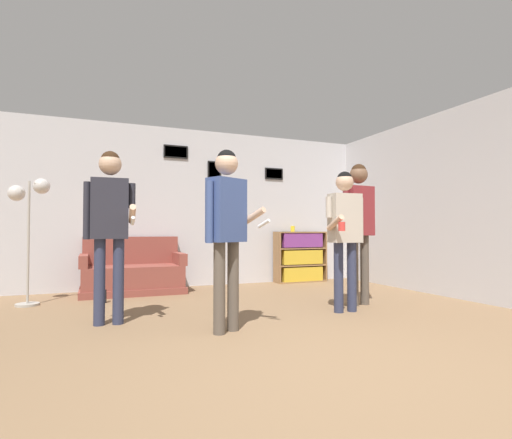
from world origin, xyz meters
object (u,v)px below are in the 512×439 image
Objects in this scene: floor_lamp at (29,206)px; person_player_foreground_center at (227,219)px; couch at (133,274)px; bottle_on_floor at (104,295)px; person_spectator_near_bookshelf at (359,217)px; person_player_foreground_left at (110,216)px; drinking_cup at (293,229)px; person_watcher_holding_cup at (345,226)px; bookshelf at (300,257)px.

floor_lamp is 2.94m from person_player_foreground_center.
person_player_foreground_center is at bearing -77.82° from couch.
floor_lamp reaches higher than bottle_on_floor.
person_player_foreground_left is at bearing 178.78° from person_spectator_near_bookshelf.
bottle_on_floor is 2.35× the size of drinking_cup.
person_spectator_near_bookshelf is 3.49m from bottle_on_floor.
person_player_foreground_left is 2.62m from person_watcher_holding_cup.
bookshelf is 0.54× the size of person_spectator_near_bookshelf.
person_player_foreground_center is (0.60, -2.80, 0.77)m from couch.
person_player_foreground_center is 2.49m from bottle_on_floor.
person_player_foreground_center is 6.88× the size of bottle_on_floor.
drinking_cup is at bearing 179.95° from bookshelf.
bookshelf is 9.18× the size of drinking_cup.
bookshelf reaches higher than bottle_on_floor.
couch is at bearing 140.70° from person_spectator_near_bookshelf.
couch is 3.34m from person_watcher_holding_cup.
person_spectator_near_bookshelf is at bearing -95.97° from drinking_cup.
bookshelf is at bearing 15.43° from bottle_on_floor.
bottle_on_floor is (-0.43, -0.75, -0.19)m from couch.
person_player_foreground_center is at bearing -63.31° from bottle_on_floor.
bottle_on_floor is at bearing -163.87° from drinking_cup.
person_player_foreground_left is at bearing 172.04° from person_watcher_holding_cup.
person_spectator_near_bookshelf is at bearing 18.56° from person_player_foreground_center.
person_watcher_holding_cup reaches higher than bookshelf.
floor_lamp is (-4.33, -0.79, 0.80)m from bookshelf.
person_watcher_holding_cup is 0.91× the size of person_spectator_near_bookshelf.
floor_lamp is 4.26m from drinking_cup.
person_player_foreground_center is at bearing -161.44° from person_spectator_near_bookshelf.
drinking_cup is at bearing 4.03° from couch.
couch is 2.97m from person_player_foreground_center.
person_player_foreground_left is 3.01m from person_spectator_near_bookshelf.
person_spectator_near_bookshelf is (2.00, 0.67, 0.07)m from person_player_foreground_center.
couch is 0.88m from bottle_on_floor.
person_player_foreground_center is 1.62m from person_watcher_holding_cup.
person_player_foreground_center is (1.94, -2.21, -0.20)m from floor_lamp.
floor_lamp is at bearing -169.27° from drinking_cup.
couch is at bearing 60.17° from bottle_on_floor.
bookshelf is 2.81m from person_watcher_holding_cup.
couch is at bearing 102.18° from person_player_foreground_center.
bookshelf is at bearing 51.38° from person_player_foreground_center.
person_spectator_near_bookshelf is at bearing -21.36° from floor_lamp.
floor_lamp is at bearing 152.40° from person_watcher_holding_cup.
person_spectator_near_bookshelf is (3.93, -1.54, -0.13)m from floor_lamp.
couch is 0.88× the size of person_player_foreground_center.
person_player_foreground_left reaches higher than bottle_on_floor.
person_watcher_holding_cup reaches higher than drinking_cup.
person_watcher_holding_cup is at bearing -107.31° from bookshelf.
person_player_foreground_left is at bearing -57.95° from floor_lamp.
person_spectator_near_bookshelf is 17.02× the size of drinking_cup.
person_player_foreground_left is at bearing 144.05° from person_player_foreground_center.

